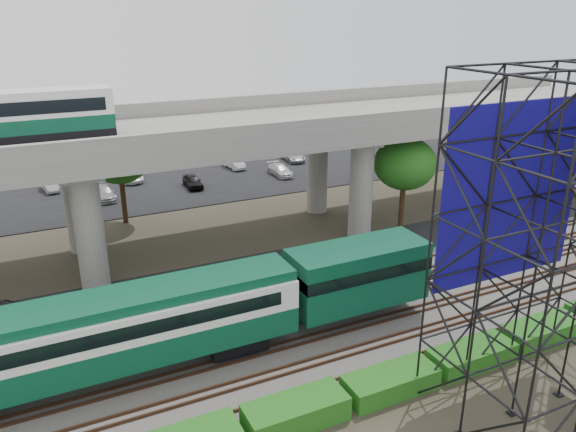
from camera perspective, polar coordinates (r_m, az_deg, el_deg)
ground at (r=30.78m, az=3.96°, el=-13.41°), size 140.00×140.00×0.00m
ballast_bed at (r=32.19m, az=2.17°, el=-11.50°), size 90.00×12.00×0.20m
service_road at (r=38.99m, az=-3.71°, el=-5.62°), size 90.00×5.00×0.08m
parking_lot at (r=60.03m, az=-12.28°, el=3.37°), size 90.00×18.00×0.08m
harbor_water at (r=80.97m, az=-16.15°, el=7.37°), size 140.00×40.00×0.03m
rail_tracks at (r=32.10m, az=2.18°, el=-11.23°), size 90.00×9.52×0.16m
commuter_train at (r=28.25m, az=-14.05°, el=-10.50°), size 29.30×3.06×4.30m
overpass at (r=40.90m, az=-8.20°, el=7.61°), size 80.00×12.00×12.40m
scaffold_tower at (r=25.88m, az=26.15°, el=-3.64°), size 9.36×6.36×15.00m
hedge_strip at (r=28.01m, az=10.38°, el=-16.18°), size 34.60×1.80×1.20m
trees at (r=40.79m, az=-13.02°, el=3.42°), size 40.94×16.94×7.69m
parked_cars at (r=59.69m, az=-11.14°, el=3.99°), size 36.89×9.44×1.28m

